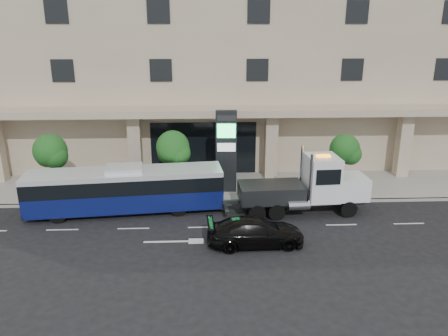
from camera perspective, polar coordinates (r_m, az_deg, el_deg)
The scene contains 11 objects.
ground at distance 26.64m, azimuth -2.67°, elevation -6.36°, with size 120.00×120.00×0.00m, color black.
sidewalk at distance 31.25m, azimuth -2.64°, elevation -2.48°, with size 120.00×6.00×0.15m, color gray.
curb at distance 28.45m, azimuth -2.66°, elevation -4.57°, with size 120.00×0.30×0.15m, color gray.
convention_center at distance 39.75m, azimuth -2.80°, elevation 16.44°, with size 60.00×17.60×20.00m.
tree_left at distance 30.72m, azimuth -21.69°, elevation 1.83°, with size 2.27×2.20×4.22m.
tree_mid at distance 29.02m, azimuth -6.65°, elevation 2.42°, with size 2.28×2.20×4.38m.
tree_right at distance 30.44m, azimuth 15.51°, elevation 2.17°, with size 2.10×2.00×4.04m.
city_bus at distance 27.36m, azimuth -12.73°, elevation -2.70°, with size 11.98×3.70×2.99m.
tow_truck at distance 27.13m, azimuth 11.00°, elevation -2.44°, with size 8.88×2.61×4.03m.
black_sedan at distance 23.12m, azimuth 4.14°, elevation -8.30°, with size 2.06×5.07×1.47m, color black.
signage_pylon at distance 29.40m, azimuth 0.29°, elevation 2.23°, with size 1.42×0.58×5.62m.
Camera 1 is at (0.24, -24.32, 10.88)m, focal length 35.00 mm.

